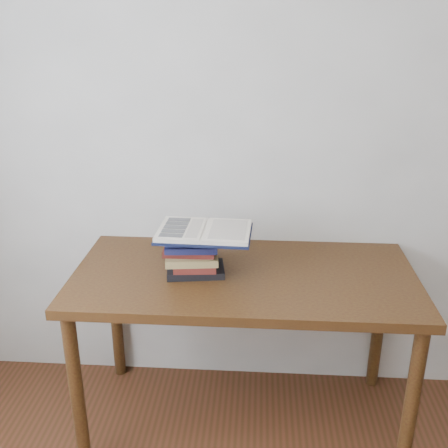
{
  "coord_description": "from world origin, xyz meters",
  "views": [
    {
      "loc": [
        -0.04,
        -0.69,
        1.86
      ],
      "look_at": [
        -0.18,
        1.28,
        1.08
      ],
      "focal_mm": 42.0,
      "sensor_mm": 36.0,
      "label": 1
    }
  ],
  "objects": [
    {
      "name": "room_shell",
      "position": [
        -0.08,
        0.01,
        1.63
      ],
      "size": [
        3.54,
        3.54,
        2.62
      ],
      "color": "beige",
      "rests_on": "ground"
    },
    {
      "name": "book_stack",
      "position": [
        -0.32,
        1.37,
        0.9
      ],
      "size": [
        0.27,
        0.21,
        0.18
      ],
      "color": "black",
      "rests_on": "desk"
    },
    {
      "name": "open_book",
      "position": [
        -0.27,
        1.36,
        1.01
      ],
      "size": [
        0.41,
        0.29,
        0.03
      ],
      "rotation": [
        0.0,
        0.0,
        -0.04
      ],
      "color": "black",
      "rests_on": "book_stack"
    },
    {
      "name": "desk",
      "position": [
        -0.1,
        1.38,
        0.71
      ],
      "size": [
        1.51,
        0.76,
        0.81
      ],
      "color": "#442E11",
      "rests_on": "ground"
    }
  ]
}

